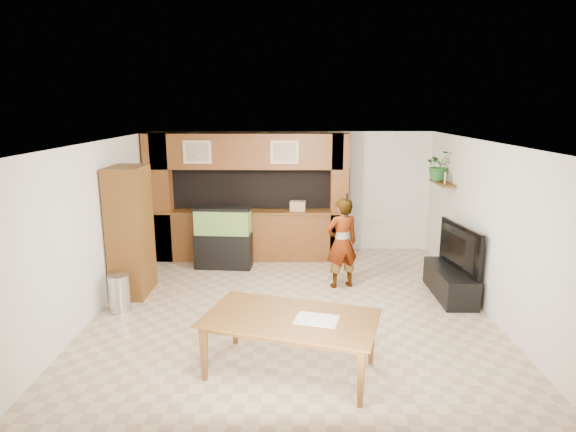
{
  "coord_description": "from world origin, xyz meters",
  "views": [
    {
      "loc": [
        -0.01,
        -7.12,
        3.12
      ],
      "look_at": [
        -0.07,
        0.6,
        1.36
      ],
      "focal_mm": 30.0,
      "sensor_mm": 36.0,
      "label": 1
    }
  ],
  "objects_px": {
    "pantry_cabinet": "(130,231)",
    "aquarium": "(223,238)",
    "television": "(453,248)",
    "person": "(342,243)",
    "dining_table": "(290,346)"
  },
  "relations": [
    {
      "from": "pantry_cabinet",
      "to": "dining_table",
      "type": "relative_size",
      "value": 1.08
    },
    {
      "from": "dining_table",
      "to": "aquarium",
      "type": "bearing_deg",
      "value": 124.9
    },
    {
      "from": "dining_table",
      "to": "pantry_cabinet",
      "type": "bearing_deg",
      "value": 152.53
    },
    {
      "from": "television",
      "to": "person",
      "type": "height_order",
      "value": "person"
    },
    {
      "from": "television",
      "to": "dining_table",
      "type": "relative_size",
      "value": 0.65
    },
    {
      "from": "person",
      "to": "dining_table",
      "type": "bearing_deg",
      "value": 53.91
    },
    {
      "from": "person",
      "to": "dining_table",
      "type": "relative_size",
      "value": 0.8
    },
    {
      "from": "aquarium",
      "to": "person",
      "type": "height_order",
      "value": "person"
    },
    {
      "from": "pantry_cabinet",
      "to": "person",
      "type": "relative_size",
      "value": 1.36
    },
    {
      "from": "aquarium",
      "to": "television",
      "type": "distance_m",
      "value": 4.26
    },
    {
      "from": "person",
      "to": "television",
      "type": "bearing_deg",
      "value": 148.29
    },
    {
      "from": "pantry_cabinet",
      "to": "television",
      "type": "distance_m",
      "value": 5.36
    },
    {
      "from": "aquarium",
      "to": "dining_table",
      "type": "distance_m",
      "value": 4.1
    },
    {
      "from": "pantry_cabinet",
      "to": "dining_table",
      "type": "height_order",
      "value": "pantry_cabinet"
    },
    {
      "from": "pantry_cabinet",
      "to": "aquarium",
      "type": "height_order",
      "value": "pantry_cabinet"
    }
  ]
}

